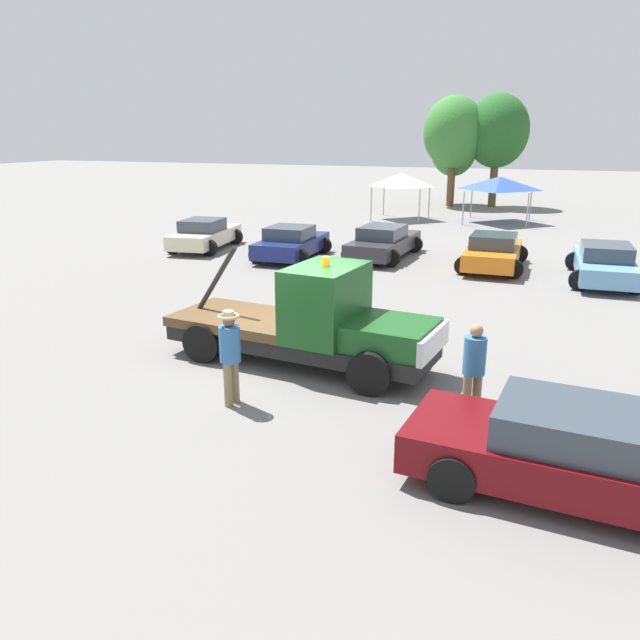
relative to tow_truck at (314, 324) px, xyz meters
name	(u,v)px	position (x,y,z in m)	size (l,w,h in m)	color
ground_plane	(299,362)	(-0.38, 0.04, -0.96)	(160.00, 160.00, 0.00)	slate
tow_truck	(314,324)	(0.00, 0.00, 0.00)	(6.32, 2.62, 2.51)	black
foreground_car	(592,457)	(5.51, -3.53, -0.31)	(5.41, 2.31, 1.34)	#5B0A0F
person_near_truck	(474,365)	(3.61, -1.51, 0.07)	(0.40, 0.40, 1.78)	#847051
person_at_hood	(230,350)	(-0.73, -2.46, 0.13)	(0.41, 0.41, 1.84)	#847051
parked_car_cream	(205,234)	(-9.65, 11.66, -0.31)	(2.69, 4.58, 1.34)	beige
parked_car_navy	(291,243)	(-5.24, 11.01, -0.31)	(2.55, 4.26, 1.34)	navy
parked_car_charcoal	(383,242)	(-1.76, 12.47, -0.31)	(2.56, 4.95, 1.34)	#2D2D33
parked_car_orange	(493,252)	(2.65, 11.88, -0.31)	(2.41, 4.47, 1.34)	orange
parked_car_skyblue	(604,263)	(6.44, 11.02, -0.31)	(2.45, 4.88, 1.34)	#669ED1
canopy_tent_white	(402,180)	(-3.89, 24.33, 1.32)	(2.88, 2.88, 2.66)	#9E9EA3
canopy_tent_blue	(500,183)	(1.61, 24.82, 1.25)	(3.45, 3.45, 2.57)	#9E9EA3
tree_left	(497,131)	(0.51, 32.84, 4.04)	(4.17, 4.17, 7.45)	brown
tree_center	(454,150)	(-2.39, 33.42, 2.79)	(3.13, 3.13, 5.59)	brown
tree_right	(454,132)	(-2.25, 32.17, 3.96)	(4.11, 4.11, 7.33)	brown
traffic_cone	(284,289)	(-3.03, 5.23, -0.71)	(0.40, 0.40, 0.55)	black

